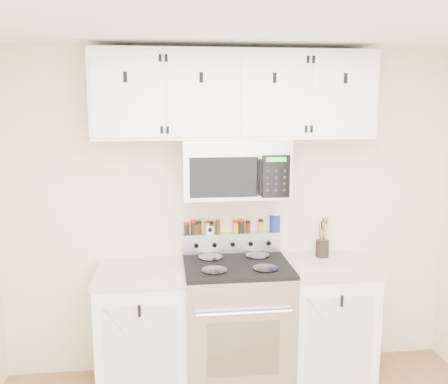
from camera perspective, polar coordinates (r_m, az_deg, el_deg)
name	(u,v)px	position (r m, az deg, el deg)	size (l,w,h in m)	color
back_wall	(231,213)	(3.87, 0.83, -2.44)	(3.50, 0.01, 2.50)	beige
range	(237,323)	(3.82, 1.45, -14.75)	(0.76, 0.65, 1.10)	#B7B7BA
base_cabinet_left	(143,330)	(3.82, -9.28, -15.29)	(0.64, 0.62, 0.92)	white
base_cabinet_right	(326,320)	(4.00, 11.55, -14.17)	(0.64, 0.62, 0.92)	white
microwave	(235,168)	(3.62, 1.25, 2.78)	(0.76, 0.44, 0.42)	#9E9EA3
upper_cabinets	(235,95)	(3.61, 1.22, 11.04)	(2.00, 0.35, 0.62)	white
utensil_crock	(322,247)	(3.95, 11.16, -6.19)	(0.10, 0.10, 0.30)	black
kitchen_timer	(210,230)	(3.84, -1.63, -4.33)	(0.06, 0.05, 0.07)	white
salt_canister	(275,222)	(3.91, 5.85, -3.49)	(0.08, 0.08, 0.15)	#152596
spice_jar_0	(186,228)	(3.83, -4.32, -4.17)	(0.04, 0.04, 0.09)	black
spice_jar_1	(194,227)	(3.83, -3.49, -4.03)	(0.05, 0.05, 0.11)	black
spice_jar_2	(196,228)	(3.83, -3.26, -4.15)	(0.05, 0.05, 0.09)	#3B280E
spice_jar_3	(199,228)	(3.83, -2.90, -4.08)	(0.04, 0.04, 0.10)	#391D0D
spice_jar_4	(208,227)	(3.84, -1.89, -4.05)	(0.04, 0.04, 0.10)	gold
spice_jar_5	(211,227)	(3.84, -1.44, -4.08)	(0.04, 0.04, 0.10)	black
spice_jar_6	(218,227)	(3.84, -0.71, -3.98)	(0.04, 0.04, 0.11)	#3E270E
spice_jar_7	(236,227)	(3.86, 1.34, -3.98)	(0.04, 0.04, 0.10)	orange
spice_jar_8	(241,226)	(3.87, 1.99, -3.91)	(0.05, 0.05, 0.11)	black
spice_jar_9	(248,227)	(3.88, 2.76, -3.97)	(0.04, 0.04, 0.09)	#452510
spice_jar_10	(261,226)	(3.89, 4.23, -3.87)	(0.04, 0.04, 0.10)	orange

